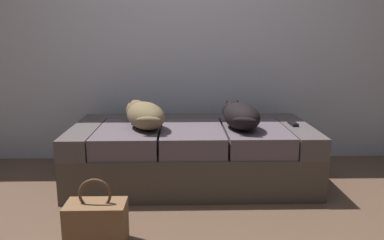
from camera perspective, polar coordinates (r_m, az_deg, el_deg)
back_wall at (r=3.48m, az=-0.31°, el=17.16°), size 6.40×0.10×2.80m
couch at (r=2.96m, az=-0.03°, el=-5.01°), size 1.81×0.91×0.45m
dog_tan at (r=2.81m, az=-7.22°, el=0.81°), size 0.40×0.55×0.20m
dog_dark at (r=2.81m, az=7.14°, el=0.74°), size 0.32×0.56×0.19m
tv_remote at (r=3.01m, az=14.89°, el=-0.51°), size 0.05×0.15×0.02m
handbag at (r=2.18m, az=-14.11°, el=-14.73°), size 0.32×0.18×0.38m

